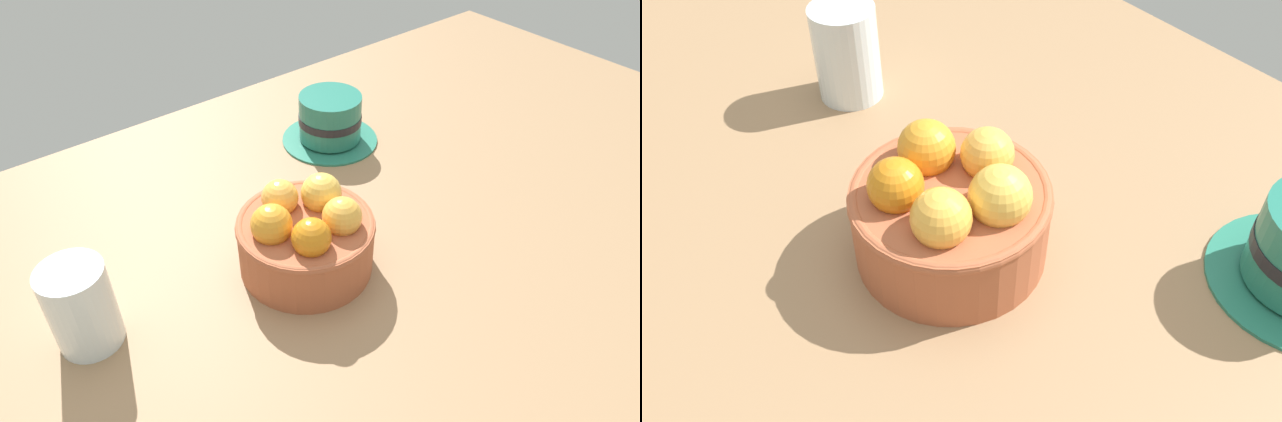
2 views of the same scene
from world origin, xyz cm
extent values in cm
cube|color=#997551|center=(0.00, 0.00, -2.47)|extent=(151.21, 80.33, 4.93)
cylinder|color=#AD5938|center=(0.00, 0.00, 3.15)|extent=(14.67, 14.67, 6.30)
torus|color=#AD5938|center=(0.00, 0.00, 5.90)|extent=(14.87, 14.87, 1.00)
sphere|color=#F5AD45|center=(-0.51, 3.81, 7.40)|extent=(4.04, 4.04, 4.04)
sphere|color=orange|center=(-3.78, 0.69, 7.40)|extent=(4.37, 4.37, 4.37)
sphere|color=orange|center=(-1.83, -3.38, 7.40)|extent=(4.07, 4.07, 4.07)
sphere|color=#F6AE41|center=(2.65, -2.78, 7.40)|extent=(4.23, 4.23, 4.23)
sphere|color=#EBB849|center=(3.46, 1.66, 7.40)|extent=(4.50, 4.50, 4.50)
cylinder|color=silver|center=(-22.58, 4.86, 4.61)|extent=(6.21, 6.21, 9.23)
camera|label=1|loc=(-27.73, -37.17, 45.43)|focal=32.49mm
camera|label=2|loc=(28.08, -20.93, 39.48)|focal=38.05mm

